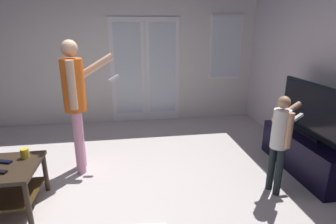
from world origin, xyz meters
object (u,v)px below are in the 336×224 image
at_px(tv_stand, 306,154).
at_px(person_adult, 76,96).
at_px(cup_near_edge, 25,153).
at_px(person_child, 280,136).
at_px(flat_screen_tv, 313,111).
at_px(dvd_remote_slim, 3,162).

height_order(tv_stand, person_adult, person_adult).
bearing_deg(cup_near_edge, person_child, -6.27).
distance_m(person_adult, person_child, 2.40).
height_order(tv_stand, cup_near_edge, cup_near_edge).
bearing_deg(flat_screen_tv, tv_stand, -65.13).
xyz_separation_m(tv_stand, person_adult, (-2.86, 0.48, 0.76)).
height_order(flat_screen_tv, cup_near_edge, flat_screen_tv).
height_order(flat_screen_tv, person_child, flat_screen_tv).
xyz_separation_m(tv_stand, dvd_remote_slim, (-3.50, -0.16, 0.26)).
xyz_separation_m(person_child, dvd_remote_slim, (-2.87, 0.21, -0.18)).
bearing_deg(person_child, dvd_remote_slim, 175.80).
relative_size(person_adult, person_child, 1.48).
bearing_deg(cup_near_edge, tv_stand, 1.36).
xyz_separation_m(person_adult, dvd_remote_slim, (-0.65, -0.64, -0.50)).
distance_m(flat_screen_tv, cup_near_edge, 3.33).
height_order(person_child, dvd_remote_slim, person_child).
distance_m(flat_screen_tv, person_child, 0.75).
xyz_separation_m(person_adult, cup_near_edge, (-0.47, -0.56, -0.46)).
xyz_separation_m(flat_screen_tv, cup_near_edge, (-3.32, -0.08, -0.28)).
xyz_separation_m(flat_screen_tv, person_child, (-0.64, -0.38, -0.14)).
relative_size(tv_stand, cup_near_edge, 13.56).
height_order(person_adult, cup_near_edge, person_adult).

